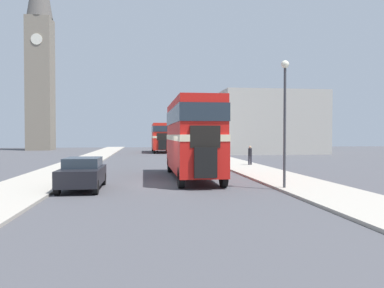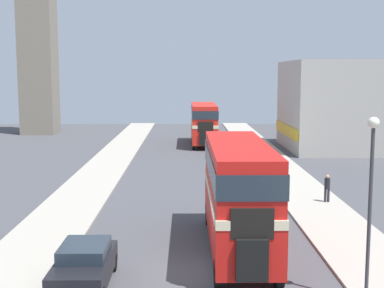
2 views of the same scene
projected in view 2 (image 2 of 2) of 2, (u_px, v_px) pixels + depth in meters
name	position (u px, v px, depth m)	size (l,w,h in m)	color
ground_plane	(198.00, 274.00, 19.64)	(120.00, 120.00, 0.00)	#47474C
sidewalk_right	(380.00, 271.00, 19.72)	(3.50, 120.00, 0.12)	#A8A093
sidewalk_left	(14.00, 273.00, 19.56)	(3.50, 120.00, 0.12)	#A8A093
double_decker_bus	(238.00, 188.00, 21.91)	(2.38, 9.69, 4.50)	red
bus_distant	(204.00, 121.00, 55.39)	(2.52, 9.74, 4.23)	red
car_parked_near	(84.00, 265.00, 18.35)	(1.80, 4.01, 1.49)	black
pedestrian_walking	(327.00, 187.00, 30.10)	(0.31, 0.31, 1.56)	#282833
street_lamp	(371.00, 181.00, 16.67)	(0.36, 0.36, 5.86)	#38383D
shop_building_block	(359.00, 105.00, 52.00)	(14.14, 11.64, 8.56)	#B2ADA3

